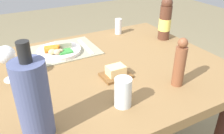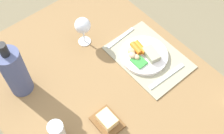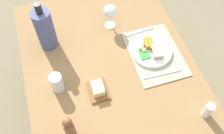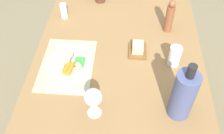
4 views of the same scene
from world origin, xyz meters
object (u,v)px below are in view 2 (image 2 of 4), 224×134
object	(u,v)px
water_tumbler	(58,133)
butter_dish	(107,121)
wine_glass	(83,26)
dining_table	(112,102)
dinner_plate	(143,54)
knife	(121,38)
cooler_bottle	(15,72)
fork	(167,76)

from	to	relation	value
water_tumbler	butter_dish	xyz separation A→B (m)	(-0.08, -0.19, -0.03)
wine_glass	butter_dish	world-z (taller)	wine_glass
dining_table	dinner_plate	bearing A→B (deg)	-76.02
water_tumbler	butter_dish	world-z (taller)	water_tumbler
knife	butter_dish	bearing A→B (deg)	127.68
dining_table	knife	size ratio (longest dim) A/B	7.17
dining_table	dinner_plate	size ratio (longest dim) A/B	5.74
dining_table	water_tumbler	xyz separation A→B (m)	(-0.01, 0.30, 0.12)
butter_dish	cooler_bottle	bearing A→B (deg)	25.96
dining_table	dinner_plate	xyz separation A→B (m)	(0.06, -0.25, 0.09)
cooler_bottle	water_tumbler	xyz separation A→B (m)	(-0.31, 0.01, -0.08)
fork	dining_table	bearing A→B (deg)	72.50
dining_table	water_tumbler	size ratio (longest dim) A/B	11.73
dinner_plate	dining_table	bearing A→B (deg)	103.98
dining_table	knife	bearing A→B (deg)	-47.60
dinner_plate	knife	world-z (taller)	dinner_plate
dining_table	cooler_bottle	xyz separation A→B (m)	(0.30, 0.29, 0.20)
dinner_plate	fork	size ratio (longest dim) A/B	1.08
fork	wine_glass	size ratio (longest dim) A/B	1.33
knife	water_tumbler	bearing A→B (deg)	109.22
cooler_bottle	butter_dish	distance (m)	0.44
dinner_plate	wine_glass	distance (m)	0.33
fork	wine_glass	bearing A→B (deg)	23.89
dinner_plate	water_tumbler	world-z (taller)	water_tumbler
fork	knife	size ratio (longest dim) A/B	1.16
dining_table	dinner_plate	world-z (taller)	dinner_plate
dinner_plate	water_tumbler	distance (m)	0.56
cooler_bottle	dinner_plate	bearing A→B (deg)	-113.13
wine_glass	butter_dish	distance (m)	0.47
fork	dinner_plate	bearing A→B (deg)	3.80
knife	water_tumbler	world-z (taller)	water_tumbler
fork	knife	world-z (taller)	same
water_tumbler	wine_glass	xyz separation A→B (m)	(0.34, -0.39, 0.07)
dinner_plate	fork	distance (m)	0.16
fork	butter_dish	size ratio (longest dim) A/B	1.67
knife	dinner_plate	bearing A→B (deg)	178.33
fork	knife	distance (m)	0.32
wine_glass	butter_dish	size ratio (longest dim) A/B	1.25
dining_table	butter_dish	bearing A→B (deg)	130.84
knife	wine_glass	world-z (taller)	wine_glass
dinner_plate	cooler_bottle	xyz separation A→B (m)	(0.23, 0.54, 0.11)
water_tumbler	wine_glass	world-z (taller)	wine_glass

